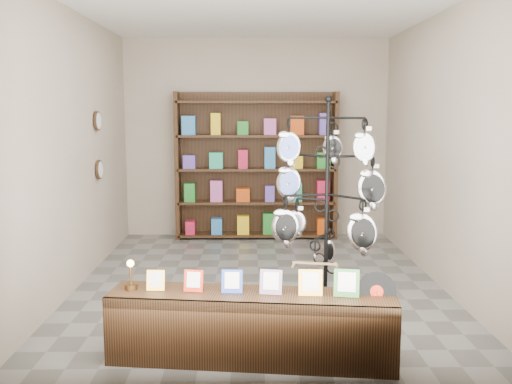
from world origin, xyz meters
The scene contains 6 objects.
ground centered at (0.00, 0.00, 0.00)m, with size 5.00×5.00×0.00m, color slate.
room_envelope centered at (0.00, 0.00, 1.85)m, with size 5.00×5.00×5.00m.
display_tree centered at (0.57, -1.30, 1.19)m, with size 1.09×1.07×2.06m.
front_shelf centered at (-0.09, -2.05, 0.27)m, with size 2.24×0.70×0.78m.
back_shelving centered at (0.00, 2.30, 1.03)m, with size 2.42×0.36×2.20m.
wall_clocks centered at (-1.97, 0.80, 1.50)m, with size 0.03×0.24×0.84m.
Camera 1 is at (-0.11, -6.25, 1.93)m, focal length 40.00 mm.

